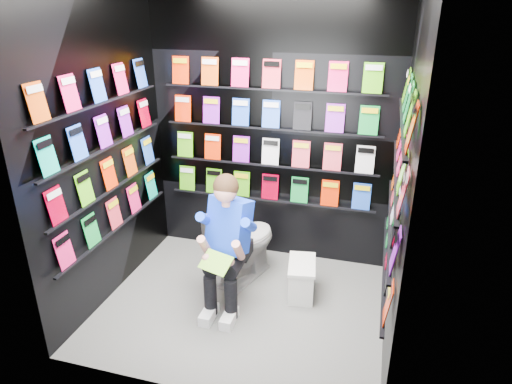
# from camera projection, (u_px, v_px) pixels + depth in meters

# --- Properties ---
(floor) EXTENTS (2.40, 2.40, 0.00)m
(floor) POSITION_uv_depth(u_px,v_px,m) (242.00, 306.00, 4.00)
(floor) COLOR #5F5F5D
(floor) RESTS_ON ground
(wall_back) EXTENTS (2.40, 0.04, 2.60)m
(wall_back) POSITION_uv_depth(u_px,v_px,m) (272.00, 133.00, 4.39)
(wall_back) COLOR black
(wall_back) RESTS_ON floor
(wall_front) EXTENTS (2.40, 0.04, 2.60)m
(wall_front) POSITION_uv_depth(u_px,v_px,m) (187.00, 222.00, 2.61)
(wall_front) COLOR black
(wall_front) RESTS_ON floor
(wall_left) EXTENTS (0.04, 2.00, 2.60)m
(wall_left) POSITION_uv_depth(u_px,v_px,m) (103.00, 153.00, 3.80)
(wall_left) COLOR black
(wall_left) RESTS_ON floor
(wall_right) EXTENTS (0.04, 2.00, 2.60)m
(wall_right) POSITION_uv_depth(u_px,v_px,m) (403.00, 182.00, 3.20)
(wall_right) COLOR black
(wall_right) RESTS_ON floor
(comics_back) EXTENTS (2.10, 0.06, 1.37)m
(comics_back) POSITION_uv_depth(u_px,v_px,m) (271.00, 133.00, 4.36)
(comics_back) COLOR #F81D6C
(comics_back) RESTS_ON wall_back
(comics_left) EXTENTS (0.06, 1.70, 1.37)m
(comics_left) POSITION_uv_depth(u_px,v_px,m) (106.00, 153.00, 3.79)
(comics_left) COLOR #F81D6C
(comics_left) RESTS_ON wall_left
(comics_right) EXTENTS (0.06, 1.70, 1.37)m
(comics_right) POSITION_uv_depth(u_px,v_px,m) (399.00, 181.00, 3.20)
(comics_right) COLOR #F81D6C
(comics_right) RESTS_ON wall_right
(toilet) EXTENTS (0.63, 0.84, 0.73)m
(toilet) POSITION_uv_depth(u_px,v_px,m) (244.00, 243.00, 4.30)
(toilet) COLOR white
(toilet) RESTS_ON floor
(longbox) EXTENTS (0.27, 0.42, 0.29)m
(longbox) POSITION_uv_depth(u_px,v_px,m) (301.00, 280.00, 4.11)
(longbox) COLOR silver
(longbox) RESTS_ON floor
(longbox_lid) EXTENTS (0.29, 0.44, 0.03)m
(longbox_lid) POSITION_uv_depth(u_px,v_px,m) (302.00, 265.00, 4.05)
(longbox_lid) COLOR silver
(longbox_lid) RESTS_ON longbox
(reader) EXTENTS (0.66, 0.80, 1.27)m
(reader) POSITION_uv_depth(u_px,v_px,m) (230.00, 225.00, 3.82)
(reader) COLOR blue
(reader) RESTS_ON toilet
(held_comic) EXTENTS (0.29, 0.22, 0.11)m
(held_comic) POSITION_uv_depth(u_px,v_px,m) (216.00, 262.00, 3.57)
(held_comic) COLOR green
(held_comic) RESTS_ON reader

